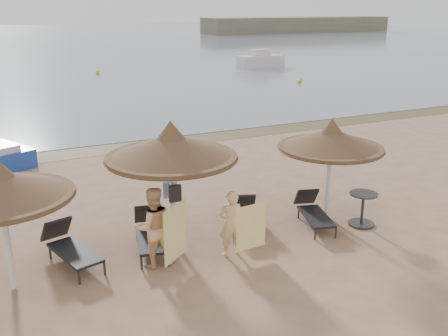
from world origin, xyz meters
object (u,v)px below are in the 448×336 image
Objects in this scene: palapa_right at (331,140)px; lounger_near_right at (246,216)px; palapa_center at (171,147)px; person_left at (153,221)px; lounger_near_left at (150,231)px; side_table at (362,210)px; lounger_far_right at (313,211)px; lounger_far_left at (69,246)px; person_right at (231,218)px.

palapa_right is 2.75m from lounger_near_right.
palapa_center is 1.63m from person_left.
palapa_right reaches higher than person_left.
lounger_near_left is (-4.49, 0.36, -1.67)m from palapa_right.
lounger_near_left is 1.12× the size of lounger_near_right.
lounger_near_right is (-2.14, 0.27, -1.71)m from palapa_right.
lounger_near_left is at bearing 167.76° from side_table.
lounger_far_right is (3.98, -0.50, -0.03)m from lounger_near_left.
lounger_far_left is 1.09× the size of lounger_far_right.
side_table is at bearing -54.60° from palapa_right.
lounger_near_left is at bearing -30.67° from person_right.
palapa_center reaches higher than lounger_near_right.
lounger_far_right is 1.19m from side_table.
person_right is at bearing -25.54° from lounger_near_left.
lounger_near_right is (1.84, 0.00, -1.93)m from palapa_center.
lounger_near_right is 0.99× the size of person_right.
palapa_center is 1.51× the size of lounger_near_left.
lounger_far_right is at bearing 5.38° from lounger_near_left.
lounger_near_right is at bearing 159.41° from side_table.
palapa_center is at bearing 176.22° from palapa_right.
palapa_center reaches higher than lounger_far_right.
side_table is 0.41× the size of person_left.
lounger_near_left is 2.36m from lounger_near_right.
person_left is 1.65m from person_right.
lounger_far_right is 1.02× the size of person_right.
palapa_center is 1.65× the size of lounger_far_right.
palapa_right is 4.81m from person_left.
lounger_far_left is 2.31× the size of side_table.
palapa_right is 1.88m from side_table.
palapa_center is at bearing -40.97° from person_right.
lounger_near_right is 2.84m from side_table.
lounger_far_right is at bearing -163.98° from palapa_right.
lounger_far_left is at bearing 170.26° from side_table.
lounger_far_left is 6.84m from side_table.
palapa_right is at bearing -158.47° from person_right.
lounger_near_left is (-0.52, 0.09, -1.89)m from palapa_center.
person_left is at bearing -89.72° from lounger_near_left.
side_table is at bearing -179.62° from person_left.
person_right is at bearing -36.53° from lounger_far_left.
lounger_far_right is at bearing -172.27° from person_left.
palapa_center is 1.96m from lounger_near_left.
lounger_far_left is at bearing -160.35° from lounger_near_right.
lounger_near_left reaches higher than lounger_far_right.
person_right is (-2.55, -0.62, 0.52)m from lounger_far_right.
lounger_far_left is (-2.25, 0.16, -1.89)m from palapa_center.
lounger_far_left is at bearing -169.79° from lounger_near_left.
palapa_right is 3.37m from person_right.
lounger_near_left reaches higher than lounger_near_right.
palapa_center is at bearing -130.23° from person_left.
lounger_far_left reaches higher than lounger_far_right.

